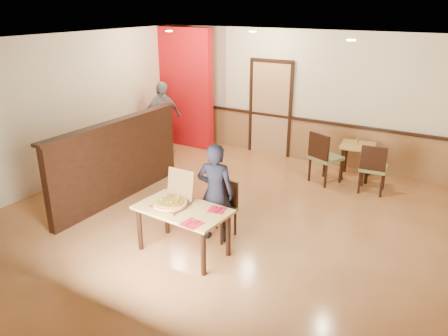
% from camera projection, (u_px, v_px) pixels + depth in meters
% --- Properties ---
extents(floor, '(7.00, 7.00, 0.00)m').
position_uv_depth(floor, '(221.00, 221.00, 7.08)').
color(floor, tan).
rests_on(floor, ground).
extents(ceiling, '(7.00, 7.00, 0.00)m').
position_uv_depth(ceiling, '(221.00, 42.00, 6.08)').
color(ceiling, black).
rests_on(ceiling, wall_back).
extents(wall_back, '(7.00, 0.00, 7.00)m').
position_uv_depth(wall_back, '(306.00, 97.00, 9.38)').
color(wall_back, beige).
rests_on(wall_back, floor).
extents(wall_left, '(0.00, 7.00, 7.00)m').
position_uv_depth(wall_left, '(63.00, 110.00, 8.26)').
color(wall_left, beige).
rests_on(wall_left, floor).
extents(wainscot_back, '(7.00, 0.04, 0.90)m').
position_uv_depth(wainscot_back, '(302.00, 140.00, 9.70)').
color(wainscot_back, olive).
rests_on(wainscot_back, floor).
extents(chair_rail_back, '(7.00, 0.06, 0.06)m').
position_uv_depth(chair_rail_back, '(303.00, 119.00, 9.51)').
color(chair_rail_back, black).
rests_on(chair_rail_back, wall_back).
extents(back_door, '(0.90, 0.06, 2.10)m').
position_uv_depth(back_door, '(270.00, 109.00, 9.86)').
color(back_door, tan).
rests_on(back_door, wall_back).
extents(booth_partition, '(0.20, 3.10, 1.44)m').
position_uv_depth(booth_partition, '(118.00, 160.00, 7.62)').
color(booth_partition, black).
rests_on(booth_partition, floor).
extents(red_accent_panel, '(1.60, 0.20, 2.78)m').
position_uv_depth(red_accent_panel, '(183.00, 88.00, 10.37)').
color(red_accent_panel, '#B30C12').
rests_on(red_accent_panel, floor).
extents(spot_a, '(0.14, 0.14, 0.02)m').
position_uv_depth(spot_a, '(169.00, 31.00, 8.63)').
color(spot_a, '#FFEAB2').
rests_on(spot_a, ceiling).
extents(spot_b, '(0.14, 0.14, 0.02)m').
position_uv_depth(spot_b, '(253.00, 32.00, 8.47)').
color(spot_b, '#FFEAB2').
rests_on(spot_b, ceiling).
extents(spot_c, '(0.14, 0.14, 0.02)m').
position_uv_depth(spot_c, '(351.00, 40.00, 6.61)').
color(spot_c, '#FFEAB2').
rests_on(spot_c, ceiling).
extents(main_table, '(1.32, 0.81, 0.69)m').
position_uv_depth(main_table, '(183.00, 215.00, 5.99)').
color(main_table, tan).
rests_on(main_table, floor).
extents(diner_chair, '(0.46, 0.46, 0.86)m').
position_uv_depth(diner_chair, '(221.00, 206.00, 6.50)').
color(diner_chair, olive).
rests_on(diner_chair, floor).
extents(side_chair_left, '(0.67, 0.67, 1.02)m').
position_uv_depth(side_chair_left, '(324.00, 156.00, 8.37)').
color(side_chair_left, olive).
rests_on(side_chair_left, floor).
extents(side_chair_right, '(0.51, 0.51, 0.94)m').
position_uv_depth(side_chair_right, '(373.00, 167.00, 7.93)').
color(side_chair_right, olive).
rests_on(side_chair_right, floor).
extents(side_table, '(0.72, 0.72, 0.69)m').
position_uv_depth(side_table, '(357.00, 153.00, 8.65)').
color(side_table, tan).
rests_on(side_table, floor).
extents(diner, '(0.62, 0.48, 1.49)m').
position_uv_depth(diner, '(216.00, 193.00, 6.29)').
color(diner, black).
rests_on(diner, floor).
extents(passerby, '(0.68, 1.05, 1.66)m').
position_uv_depth(passerby, '(162.00, 118.00, 9.97)').
color(passerby, gray).
rests_on(passerby, floor).
extents(pizza_box, '(0.43, 0.51, 0.45)m').
position_uv_depth(pizza_box, '(172.00, 201.00, 6.03)').
color(pizza_box, brown).
rests_on(pizza_box, main_table).
extents(pizza, '(0.54, 0.54, 0.03)m').
position_uv_depth(pizza, '(170.00, 203.00, 5.99)').
color(pizza, '#E09A51').
rests_on(pizza, pizza_box).
extents(napkin_near, '(0.27, 0.27, 0.01)m').
position_uv_depth(napkin_near, '(192.00, 224.00, 5.54)').
color(napkin_near, red).
rests_on(napkin_near, main_table).
extents(napkin_far, '(0.26, 0.26, 0.01)m').
position_uv_depth(napkin_far, '(217.00, 210.00, 5.90)').
color(napkin_far, red).
rests_on(napkin_far, main_table).
extents(condiment, '(0.05, 0.05, 0.13)m').
position_uv_depth(condiment, '(357.00, 141.00, 8.57)').
color(condiment, '#9C6D1C').
rests_on(condiment, side_table).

